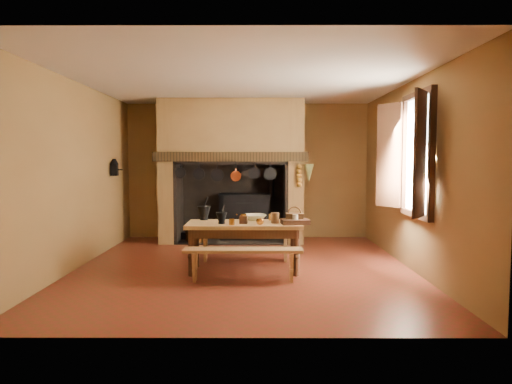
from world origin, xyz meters
TOP-DOWN VIEW (x-y plane):
  - floor at (0.00, 0.00)m, footprint 5.50×5.50m
  - ceiling at (0.00, 0.00)m, footprint 5.50×5.50m
  - back_wall at (0.00, 2.75)m, footprint 5.00×0.02m
  - wall_left at (-2.50, 0.00)m, footprint 0.02×5.50m
  - wall_right at (2.50, 0.00)m, footprint 0.02×5.50m
  - wall_front at (0.00, -2.75)m, footprint 5.00×0.02m
  - chimney_breast at (-0.30, 2.31)m, footprint 2.95×0.96m
  - iron_range at (-0.04, 2.45)m, footprint 1.12×0.55m
  - hearth_pans at (-1.05, 2.22)m, footprint 0.51×0.62m
  - hanging_pans at (-0.34, 1.81)m, footprint 1.92×0.29m
  - onion_string at (1.00, 1.79)m, footprint 0.12×0.10m
  - herb_bunch at (1.18, 1.79)m, footprint 0.20×0.20m
  - window at (2.35, -0.40)m, footprint 0.39×1.75m
  - wall_coffee_mill at (-2.42, 1.55)m, footprint 0.23×0.16m
  - work_table at (0.02, -0.24)m, footprint 1.66×0.74m
  - bench_front at (0.02, -0.81)m, footprint 1.59×0.28m
  - bench_back at (0.02, 0.41)m, footprint 1.58×0.28m
  - mortar_large at (-0.60, 0.05)m, footprint 0.21×0.21m
  - mortar_small at (-0.30, -0.37)m, footprint 0.16×0.16m
  - coffee_grinder at (0.01, -0.34)m, footprint 0.15×0.12m
  - brass_mug_a at (-0.15, -0.49)m, footprint 0.09×0.09m
  - brass_mug_b at (0.43, 0.01)m, footprint 0.10×0.10m
  - mixing_bowl at (0.16, 0.05)m, footprint 0.43×0.43m
  - stoneware_crock at (0.46, -0.29)m, footprint 0.14×0.14m
  - glass_jar at (0.75, -0.40)m, footprint 0.10×0.10m
  - wicker_basket at (0.75, -0.26)m, footprint 0.26×0.19m
  - wooden_tray at (0.75, -0.38)m, footprint 0.42×0.32m
  - brass_cup at (0.25, -0.47)m, footprint 0.14×0.14m

SIDE VIEW (x-z plane):
  - floor at x=0.00m, z-range 0.00..0.00m
  - hearth_pans at x=-1.05m, z-range -0.01..0.19m
  - bench_back at x=0.02m, z-range 0.11..0.56m
  - bench_front at x=0.02m, z-range 0.11..0.56m
  - iron_range at x=-0.04m, z-range -0.32..1.28m
  - work_table at x=0.02m, z-range 0.25..0.96m
  - wooden_tray at x=0.75m, z-range 0.72..0.78m
  - brass_cup at x=0.25m, z-range 0.72..0.80m
  - mixing_bowl at x=0.16m, z-range 0.72..0.80m
  - brass_mug_a at x=-0.15m, z-range 0.72..0.81m
  - brass_mug_b at x=0.43m, z-range 0.72..0.82m
  - coffee_grinder at x=0.01m, z-range 0.70..0.87m
  - glass_jar at x=0.75m, z-range 0.72..0.86m
  - stoneware_crock at x=0.46m, z-range 0.72..0.87m
  - wicker_basket at x=0.75m, z-range 0.68..0.92m
  - mortar_small at x=-0.30m, z-range 0.67..0.95m
  - mortar_large at x=-0.60m, z-range 0.66..1.01m
  - onion_string at x=1.00m, z-range 1.10..1.56m
  - hanging_pans at x=-0.34m, z-range 1.23..1.50m
  - herb_bunch at x=1.18m, z-range 1.21..1.56m
  - back_wall at x=0.00m, z-range 0.00..2.80m
  - wall_left at x=-2.50m, z-range 0.00..2.80m
  - wall_right at x=2.50m, z-range 0.00..2.80m
  - wall_front at x=0.00m, z-range 0.00..2.80m
  - wall_coffee_mill at x=-2.42m, z-range 1.36..1.67m
  - window at x=2.35m, z-range 0.82..2.58m
  - chimney_breast at x=-0.30m, z-range 0.41..3.21m
  - ceiling at x=0.00m, z-range 2.80..2.80m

